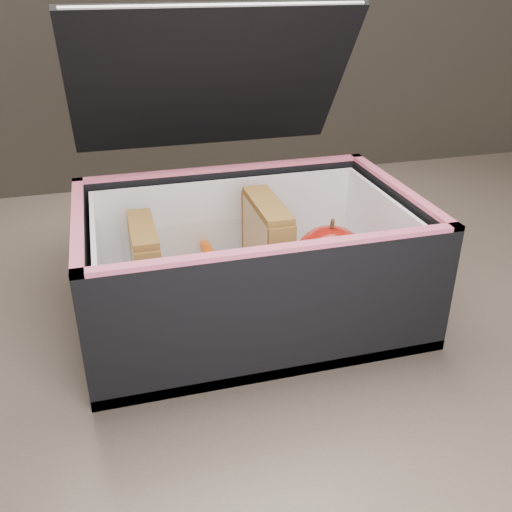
{
  "coord_description": "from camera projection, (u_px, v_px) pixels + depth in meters",
  "views": [
    {
      "loc": [
        -0.21,
        -0.54,
        1.09
      ],
      "look_at": [
        -0.06,
        -0.03,
        0.81
      ],
      "focal_mm": 40.0,
      "sensor_mm": 36.0,
      "label": 1
    }
  ],
  "objects": [
    {
      "name": "sandwich_right",
      "position": [
        267.0,
        250.0,
        0.6
      ],
      "size": [
        0.03,
        0.1,
        0.11
      ],
      "color": "tan",
      "rests_on": "plastic_tub"
    },
    {
      "name": "kitchen_table",
      "position": [
        300.0,
        350.0,
        0.71
      ],
      "size": [
        1.2,
        0.8,
        0.75
      ],
      "color": "brown",
      "rests_on": "ground"
    },
    {
      "name": "plastic_tub",
      "position": [
        209.0,
        276.0,
        0.59
      ],
      "size": [
        0.17,
        0.12,
        0.07
      ],
      "primitive_type": null,
      "color": "white",
      "rests_on": "lunch_bag"
    },
    {
      "name": "red_apple",
      "position": [
        330.0,
        259.0,
        0.61
      ],
      "size": [
        0.08,
        0.08,
        0.08
      ],
      "rotation": [
        0.0,
        0.0,
        -0.03
      ],
      "color": "maroon",
      "rests_on": "paper_napkin"
    },
    {
      "name": "paper_napkin",
      "position": [
        330.0,
        289.0,
        0.63
      ],
      "size": [
        0.09,
        0.09,
        0.01
      ],
      "primitive_type": "cube",
      "rotation": [
        0.0,
        0.0,
        -0.31
      ],
      "color": "white",
      "rests_on": "lunch_bag"
    },
    {
      "name": "sandwich_left",
      "position": [
        146.0,
        270.0,
        0.57
      ],
      "size": [
        0.02,
        0.09,
        0.1
      ],
      "color": "tan",
      "rests_on": "plastic_tub"
    },
    {
      "name": "carrot_sticks",
      "position": [
        207.0,
        288.0,
        0.6
      ],
      "size": [
        0.05,
        0.15,
        0.03
      ],
      "color": "#CF4200",
      "rests_on": "plastic_tub"
    },
    {
      "name": "lunch_bag",
      "position": [
        248.0,
        252.0,
        0.59
      ],
      "size": [
        0.34,
        0.35,
        0.3
      ],
      "color": "black",
      "rests_on": "kitchen_table"
    }
  ]
}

